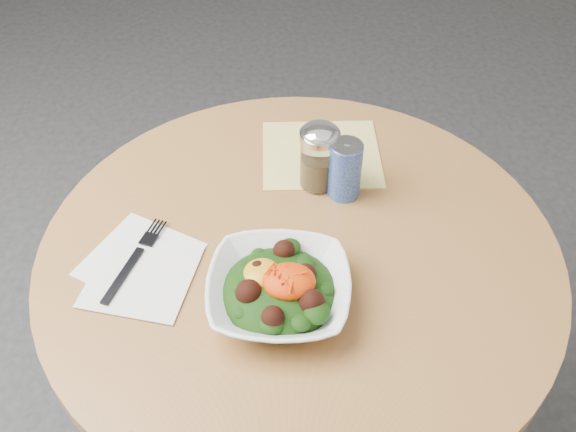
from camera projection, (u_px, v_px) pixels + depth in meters
name	position (u px, v px, depth m)	size (l,w,h in m)	color
table	(298.00, 314.00, 1.25)	(0.90, 0.90, 0.75)	black
cloth_napkin	(321.00, 154.00, 1.28)	(0.23, 0.21, 0.00)	#DBBA0B
paper_napkins	(141.00, 268.00, 1.07)	(0.22, 0.25, 0.00)	white
salad_bowl	(279.00, 290.00, 1.00)	(0.23, 0.23, 0.08)	white
fork	(136.00, 257.00, 1.08)	(0.08, 0.19, 0.00)	black
spice_shaker	(319.00, 157.00, 1.18)	(0.07, 0.07, 0.13)	silver
beverage_can	(345.00, 169.00, 1.16)	(0.06, 0.06, 0.12)	navy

